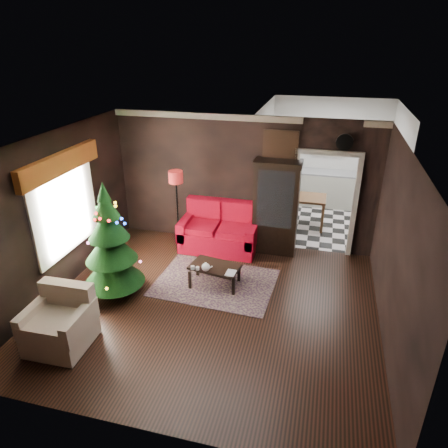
% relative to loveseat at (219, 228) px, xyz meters
% --- Properties ---
extents(floor, '(5.50, 5.50, 0.00)m').
position_rel_loveseat_xyz_m(floor, '(0.40, -2.05, -0.50)').
color(floor, black).
rests_on(floor, ground).
extents(ceiling, '(5.50, 5.50, 0.00)m').
position_rel_loveseat_xyz_m(ceiling, '(0.40, -2.05, 2.30)').
color(ceiling, white).
rests_on(ceiling, ground).
extents(wall_back, '(5.50, 0.00, 5.50)m').
position_rel_loveseat_xyz_m(wall_back, '(0.40, 0.45, 0.90)').
color(wall_back, black).
rests_on(wall_back, ground).
extents(wall_front, '(5.50, 0.00, 5.50)m').
position_rel_loveseat_xyz_m(wall_front, '(0.40, -4.55, 0.90)').
color(wall_front, black).
rests_on(wall_front, ground).
extents(wall_left, '(0.00, 5.50, 5.50)m').
position_rel_loveseat_xyz_m(wall_left, '(-2.35, -2.05, 0.90)').
color(wall_left, black).
rests_on(wall_left, ground).
extents(wall_right, '(0.00, 5.50, 5.50)m').
position_rel_loveseat_xyz_m(wall_right, '(3.15, -2.05, 0.90)').
color(wall_right, black).
rests_on(wall_right, ground).
extents(doorway, '(1.10, 0.10, 2.10)m').
position_rel_loveseat_xyz_m(doorway, '(2.10, 0.45, 0.55)').
color(doorway, beige).
rests_on(doorway, ground).
extents(left_window, '(0.05, 1.60, 1.40)m').
position_rel_loveseat_xyz_m(left_window, '(-2.31, -1.85, 0.95)').
color(left_window, white).
rests_on(left_window, wall_left).
extents(valance, '(0.12, 2.10, 0.35)m').
position_rel_loveseat_xyz_m(valance, '(-2.23, -1.85, 1.77)').
color(valance, brown).
rests_on(valance, wall_left).
extents(kitchen_floor, '(3.00, 3.00, 0.00)m').
position_rel_loveseat_xyz_m(kitchen_floor, '(2.10, 1.95, -0.50)').
color(kitchen_floor, white).
rests_on(kitchen_floor, ground).
extents(kitchen_window, '(0.70, 0.06, 0.70)m').
position_rel_loveseat_xyz_m(kitchen_window, '(2.10, 3.40, 1.20)').
color(kitchen_window, white).
rests_on(kitchen_window, ground).
extents(rug, '(2.25, 1.69, 0.01)m').
position_rel_loveseat_xyz_m(rug, '(0.27, -1.33, -0.49)').
color(rug, black).
rests_on(rug, ground).
extents(loveseat, '(1.70, 0.90, 1.00)m').
position_rel_loveseat_xyz_m(loveseat, '(0.00, 0.00, 0.00)').
color(loveseat, '#7F0506').
rests_on(loveseat, ground).
extents(curio_cabinet, '(0.90, 0.45, 1.90)m').
position_rel_loveseat_xyz_m(curio_cabinet, '(1.15, 0.22, 0.45)').
color(curio_cabinet, black).
rests_on(curio_cabinet, ground).
extents(floor_lamp, '(0.40, 0.40, 1.85)m').
position_rel_loveseat_xyz_m(floor_lamp, '(-0.84, -0.23, 0.33)').
color(floor_lamp, black).
rests_on(floor_lamp, ground).
extents(christmas_tree, '(1.10, 1.10, 2.00)m').
position_rel_loveseat_xyz_m(christmas_tree, '(-1.34, -2.11, 0.55)').
color(christmas_tree, '#0E3410').
rests_on(christmas_tree, ground).
extents(armchair, '(0.88, 0.88, 0.89)m').
position_rel_loveseat_xyz_m(armchair, '(-1.48, -3.52, -0.04)').
color(armchair, '#C3B49C').
rests_on(armchair, ground).
extents(coffee_table, '(0.96, 0.68, 0.40)m').
position_rel_loveseat_xyz_m(coffee_table, '(0.29, -1.39, -0.29)').
color(coffee_table, black).
rests_on(coffee_table, rug).
extents(teapot, '(0.22, 0.22, 0.16)m').
position_rel_loveseat_xyz_m(teapot, '(0.18, -1.60, -0.01)').
color(teapot, white).
rests_on(teapot, coffee_table).
extents(cup_a, '(0.07, 0.07, 0.06)m').
position_rel_loveseat_xyz_m(cup_a, '(0.03, -1.60, -0.06)').
color(cup_a, white).
rests_on(cup_a, coffee_table).
extents(cup_b, '(0.09, 0.09, 0.06)m').
position_rel_loveseat_xyz_m(cup_b, '(-0.06, -1.60, -0.06)').
color(cup_b, white).
rests_on(cup_b, coffee_table).
extents(book, '(0.17, 0.03, 0.23)m').
position_rel_loveseat_xyz_m(book, '(0.55, -1.57, 0.02)').
color(book, gray).
rests_on(book, coffee_table).
extents(wall_clock, '(0.32, 0.32, 0.06)m').
position_rel_loveseat_xyz_m(wall_clock, '(2.35, 0.40, 1.88)').
color(wall_clock, white).
rests_on(wall_clock, wall_back).
extents(painting, '(0.62, 0.05, 0.52)m').
position_rel_loveseat_xyz_m(painting, '(1.15, 0.41, 1.75)').
color(painting, '#BE7A40').
rests_on(painting, wall_back).
extents(kitchen_counter, '(1.80, 0.60, 0.90)m').
position_rel_loveseat_xyz_m(kitchen_counter, '(2.10, 3.15, -0.05)').
color(kitchen_counter, beige).
rests_on(kitchen_counter, ground).
extents(kitchen_table, '(0.70, 0.70, 0.75)m').
position_rel_loveseat_xyz_m(kitchen_table, '(1.80, 1.65, -0.12)').
color(kitchen_table, brown).
rests_on(kitchen_table, ground).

